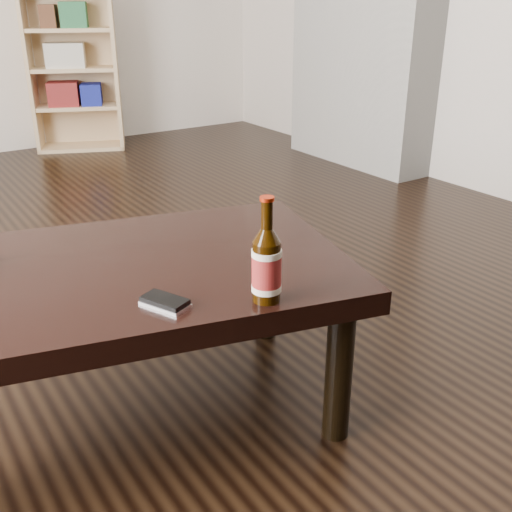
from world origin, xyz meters
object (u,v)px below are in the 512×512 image
beer_bottle (267,265)px  phone (165,302)px  bookshelf (73,65)px  coffee_table (111,289)px

beer_bottle → phone: beer_bottle is taller
bookshelf → coffee_table: bearing=-83.8°
coffee_table → phone: (0.03, -0.28, 0.07)m
coffee_table → phone: 0.29m
coffee_table → beer_bottle: (0.25, -0.39, 0.16)m
phone → beer_bottle: bearing=-51.0°
coffee_table → beer_bottle: size_ratio=5.53×
coffee_table → phone: size_ratio=11.11×
bookshelf → beer_bottle: (-0.80, -3.83, -0.07)m
bookshelf → beer_bottle: 3.91m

